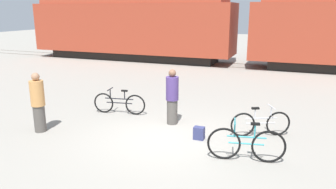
# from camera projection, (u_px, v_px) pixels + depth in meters

# --- Properties ---
(ground_plane) EXTENTS (80.00, 80.00, 0.00)m
(ground_plane) POSITION_uv_depth(u_px,v_px,m) (165.00, 137.00, 8.83)
(ground_plane) COLOR gray
(freight_train) EXTENTS (29.01, 2.88, 5.12)m
(freight_train) POSITION_uv_depth(u_px,v_px,m) (243.00, 21.00, 19.48)
(freight_train) COLOR black
(freight_train) RESTS_ON ground_plane
(rail_near) EXTENTS (41.01, 0.07, 0.01)m
(rail_near) POSITION_uv_depth(u_px,v_px,m) (239.00, 67.00, 19.50)
(rail_near) COLOR #4C4238
(rail_near) RESTS_ON ground_plane
(rail_far) EXTENTS (41.01, 0.07, 0.01)m
(rail_far) POSITION_uv_depth(u_px,v_px,m) (242.00, 64.00, 20.80)
(rail_far) COLOR #4C4238
(rail_far) RESTS_ON ground_plane
(bicycle_silver) EXTENTS (1.51, 0.79, 0.84)m
(bicycle_silver) POSITION_uv_depth(u_px,v_px,m) (261.00, 123.00, 8.85)
(bicycle_silver) COLOR black
(bicycle_silver) RESTS_ON ground_plane
(bicycle_black) EXTENTS (1.75, 0.46, 0.84)m
(bicycle_black) POSITION_uv_depth(u_px,v_px,m) (119.00, 103.00, 10.77)
(bicycle_black) COLOR black
(bicycle_black) RESTS_ON ground_plane
(bicycle_teal) EXTENTS (1.73, 0.47, 0.95)m
(bicycle_teal) POSITION_uv_depth(u_px,v_px,m) (246.00, 144.00, 7.37)
(bicycle_teal) COLOR black
(bicycle_teal) RESTS_ON ground_plane
(person_in_purple) EXTENTS (0.37, 0.37, 1.66)m
(person_in_purple) POSITION_uv_depth(u_px,v_px,m) (172.00, 97.00, 9.70)
(person_in_purple) COLOR #514C47
(person_in_purple) RESTS_ON ground_plane
(person_in_tan) EXTENTS (0.38, 0.38, 1.69)m
(person_in_tan) POSITION_uv_depth(u_px,v_px,m) (38.00, 103.00, 9.08)
(person_in_tan) COLOR #514C47
(person_in_tan) RESTS_ON ground_plane
(backpack) EXTENTS (0.28, 0.20, 0.34)m
(backpack) POSITION_uv_depth(u_px,v_px,m) (199.00, 133.00, 8.67)
(backpack) COLOR navy
(backpack) RESTS_ON ground_plane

